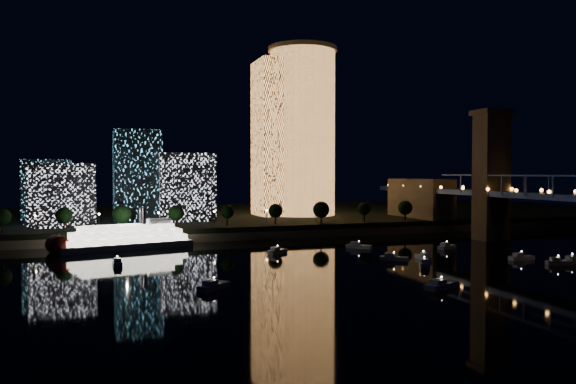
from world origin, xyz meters
The scene contains 10 objects.
ground centered at (0.00, 0.00, 0.00)m, with size 520.00×520.00×0.00m, color black.
far_bank centered at (0.00, 160.00, 2.50)m, with size 420.00×160.00×5.00m, color black.
seawall centered at (0.00, 82.00, 1.50)m, with size 420.00×6.00×3.00m, color #6B5E4C.
tower_cylindrical centered at (17.91, 131.97, 46.32)m, with size 34.00×34.00×82.39m.
tower_rectangular centered at (7.18, 134.41, 42.74)m, with size 23.72×23.72×75.48m, color #FFA251.
midrise_blocks centered at (-70.41, 121.33, 20.55)m, with size 78.30×41.36×39.23m.
riverboat centered at (-71.25, 68.30, 3.65)m, with size 48.18×20.00×14.25m.
motorboats centered at (1.70, 12.87, 0.81)m, with size 129.57×73.40×2.78m.
esplanade_trees centered at (-29.55, 88.00, 10.47)m, with size 166.13×7.00×9.00m.
street_lamps centered at (-34.00, 94.00, 9.02)m, with size 132.70×0.70×5.65m.
Camera 1 is at (-78.78, -128.73, 26.05)m, focal length 35.00 mm.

